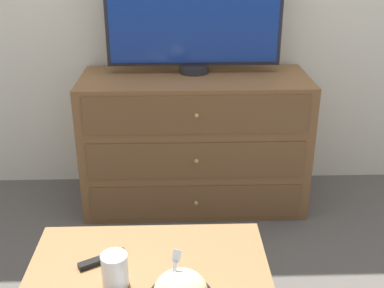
# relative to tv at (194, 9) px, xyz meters

# --- Properties ---
(ground_plane) EXTENTS (12.00, 12.00, 0.00)m
(ground_plane) POSITION_rel_tv_xyz_m (0.09, 0.19, -1.10)
(ground_plane) COLOR #56514C
(dresser) EXTENTS (1.24, 0.52, 0.76)m
(dresser) POSITION_rel_tv_xyz_m (0.00, -0.09, -0.72)
(dresser) COLOR brown
(dresser) RESTS_ON ground_plane
(tv) EXTENTS (0.95, 0.16, 0.67)m
(tv) POSITION_rel_tv_xyz_m (0.00, 0.00, 0.00)
(tv) COLOR #232328
(tv) RESTS_ON dresser
(drink_cup) EXTENTS (0.08, 0.08, 0.11)m
(drink_cup) POSITION_rel_tv_xyz_m (-0.29, -1.42, -0.58)
(drink_cup) COLOR #9E6638
(drink_cup) RESTS_ON coffee_table
(remote_control) EXTENTS (0.16, 0.10, 0.02)m
(remote_control) POSITION_rel_tv_xyz_m (-0.35, -1.31, -0.62)
(remote_control) COLOR black
(remote_control) RESTS_ON coffee_table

